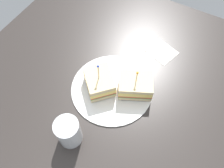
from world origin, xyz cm
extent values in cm
cube|color=#2D2826|center=(0.00, 0.00, -1.00)|extent=(97.51, 97.51, 2.00)
cylinder|color=white|center=(0.00, 0.00, 0.47)|extent=(25.86, 25.86, 0.94)
cube|color=beige|center=(3.58, 1.58, 1.64)|extent=(12.55, 12.52, 1.40)
cube|color=#478438|center=(3.58, 1.58, 2.54)|extent=(12.55, 12.52, 0.40)
cube|color=red|center=(3.58, 1.58, 2.99)|extent=(12.55, 12.52, 0.50)
cube|color=#F4D666|center=(3.58, 1.58, 4.07)|extent=(12.55, 12.52, 1.65)
cube|color=beige|center=(3.58, 1.58, 5.59)|extent=(12.55, 12.52, 1.40)
cylinder|color=tan|center=(3.58, 1.58, 8.67)|extent=(0.30, 0.30, 6.15)
sphere|color=blue|center=(3.58, 1.58, 11.75)|extent=(0.70, 0.70, 0.70)
cube|color=beige|center=(-6.60, -2.70, 1.58)|extent=(12.41, 11.33, 1.29)
cube|color=#478438|center=(-6.60, -2.70, 2.42)|extent=(12.41, 11.33, 0.40)
cube|color=red|center=(-6.60, -2.70, 2.87)|extent=(12.41, 11.33, 0.50)
cube|color=#F4D666|center=(-6.60, -2.70, 4.04)|extent=(12.41, 11.33, 1.83)
cube|color=beige|center=(-6.60, -2.70, 5.60)|extent=(12.41, 11.33, 1.29)
cylinder|color=tan|center=(-6.60, -2.70, 7.96)|extent=(0.30, 0.30, 4.71)
sphere|color=orange|center=(-6.60, -2.70, 10.31)|extent=(0.70, 0.70, 0.70)
cylinder|color=beige|center=(2.38, 19.47, 2.85)|extent=(5.83, 5.83, 5.70)
cylinder|color=white|center=(2.38, 19.47, 4.57)|extent=(6.62, 6.62, 9.14)
cube|color=beige|center=(-8.02, -21.74, 0.07)|extent=(11.30, 10.71, 0.15)
cube|color=silver|center=(-7.21, -19.90, 0.18)|extent=(6.30, 3.26, 0.35)
cube|color=silver|center=(-2.54, -21.99, 0.18)|extent=(4.18, 3.48, 0.35)
cube|color=silver|center=(-0.84, -23.57, 0.18)|extent=(1.90, 0.98, 0.35)
cube|color=silver|center=(-0.64, -23.12, 0.18)|extent=(1.90, 0.98, 0.35)
cube|color=silver|center=(-0.43, -22.66, 0.18)|extent=(1.90, 0.98, 0.35)
cube|color=silver|center=(-0.23, -22.20, 0.18)|extent=(1.90, 0.98, 0.35)
cube|color=silver|center=(-8.83, -23.59, 0.18)|extent=(6.65, 3.49, 0.35)
cube|color=silver|center=(-4.00, -25.81, 0.18)|extent=(6.99, 4.29, 0.24)
camera|label=1|loc=(-17.74, 31.90, 63.16)|focal=36.75mm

